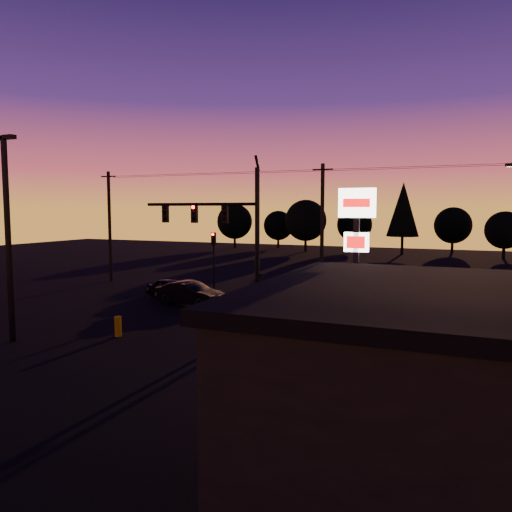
{
  "coord_description": "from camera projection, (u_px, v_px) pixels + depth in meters",
  "views": [
    {
      "loc": [
        11.31,
        -18.85,
        5.95
      ],
      "look_at": [
        1.0,
        5.0,
        3.5
      ],
      "focal_mm": 35.0,
      "sensor_mm": 36.0,
      "label": 1
    }
  ],
  "objects": [
    {
      "name": "car_right",
      "position": [
        337.0,
        303.0,
        27.62
      ],
      "size": [
        5.53,
        3.82,
        1.49
      ],
      "primitive_type": "imported",
      "rotation": [
        0.0,
        0.0,
        -1.19
      ],
      "color": "black",
      "rests_on": "ground"
    },
    {
      "name": "power_wires",
      "position": [
        323.0,
        170.0,
        33.46
      ],
      "size": [
        36.0,
        1.22,
        0.07
      ],
      "color": "black",
      "rests_on": "ground"
    },
    {
      "name": "tree_6",
      "position": [
        505.0,
        230.0,
        59.88
      ],
      "size": [
        4.54,
        4.54,
        5.71
      ],
      "color": "black",
      "rests_on": "ground"
    },
    {
      "name": "car_left",
      "position": [
        171.0,
        288.0,
        33.55
      ],
      "size": [
        3.97,
        2.29,
        1.27
      ],
      "primitive_type": "imported",
      "rotation": [
        0.0,
        0.0,
        1.35
      ],
      "color": "black",
      "rests_on": "ground"
    },
    {
      "name": "tree_3",
      "position": [
        355.0,
        225.0,
        71.01
      ],
      "size": [
        4.95,
        4.95,
        6.22
      ],
      "color": "black",
      "rests_on": "ground"
    },
    {
      "name": "tree_2",
      "position": [
        306.0,
        220.0,
        69.66
      ],
      "size": [
        5.77,
        5.78,
        7.26
      ],
      "color": "black",
      "rests_on": "ground"
    },
    {
      "name": "secondary_signal",
      "position": [
        214.0,
        254.0,
        34.46
      ],
      "size": [
        0.3,
        0.31,
        4.35
      ],
      "color": "black",
      "rests_on": "ground"
    },
    {
      "name": "suv_parked",
      "position": [
        453.0,
        375.0,
        15.6
      ],
      "size": [
        4.28,
        6.09,
        1.54
      ],
      "primitive_type": "imported",
      "rotation": [
        0.0,
        0.0,
        0.34
      ],
      "color": "black",
      "rests_on": "ground"
    },
    {
      "name": "ground",
      "position": [
        191.0,
        343.0,
        22.26
      ],
      "size": [
        120.0,
        120.0,
        0.0
      ],
      "primitive_type": "plane",
      "color": "black",
      "rests_on": "ground"
    },
    {
      "name": "traffic_signal_mast",
      "position": [
        228.0,
        229.0,
        25.48
      ],
      "size": [
        6.79,
        0.52,
        8.58
      ],
      "color": "black",
      "rests_on": "ground"
    },
    {
      "name": "parking_lot_light",
      "position": [
        7.0,
        225.0,
        21.98
      ],
      "size": [
        1.25,
        0.3,
        9.14
      ],
      "color": "black",
      "rests_on": "ground"
    },
    {
      "name": "utility_pole_1",
      "position": [
        322.0,
        229.0,
        33.83
      ],
      "size": [
        1.4,
        0.26,
        9.0
      ],
      "color": "black",
      "rests_on": "ground"
    },
    {
      "name": "utility_pole_0",
      "position": [
        110.0,
        226.0,
        40.94
      ],
      "size": [
        1.4,
        0.26,
        9.0
      ],
      "color": "black",
      "rests_on": "ground"
    },
    {
      "name": "lane_arrow",
      "position": [
        218.0,
        335.0,
        23.58
      ],
      "size": [
        1.2,
        3.1,
        0.01
      ],
      "color": "beige",
      "rests_on": "ground"
    },
    {
      "name": "tree_5",
      "position": [
        453.0,
        225.0,
        67.7
      ],
      "size": [
        4.95,
        4.95,
        6.22
      ],
      "color": "black",
      "rests_on": "ground"
    },
    {
      "name": "pylon_sign",
      "position": [
        356.0,
        234.0,
        20.4
      ],
      "size": [
        1.5,
        0.28,
        6.8
      ],
      "color": "black",
      "rests_on": "ground"
    },
    {
      "name": "tree_0",
      "position": [
        235.0,
        222.0,
        76.26
      ],
      "size": [
        5.36,
        5.36,
        6.74
      ],
      "color": "black",
      "rests_on": "ground"
    },
    {
      "name": "tree_4",
      "position": [
        403.0,
        209.0,
        65.3
      ],
      "size": [
        4.18,
        4.18,
        9.5
      ],
      "color": "black",
      "rests_on": "ground"
    },
    {
      "name": "car_mid",
      "position": [
        190.0,
        293.0,
        30.95
      ],
      "size": [
        4.59,
        2.04,
        1.46
      ],
      "primitive_type": "imported",
      "rotation": [
        0.0,
        0.0,
        1.46
      ],
      "color": "black",
      "rests_on": "ground"
    },
    {
      "name": "tree_1",
      "position": [
        278.0,
        226.0,
        76.69
      ],
      "size": [
        4.54,
        4.54,
        5.71
      ],
      "color": "black",
      "rests_on": "ground"
    },
    {
      "name": "bollard",
      "position": [
        118.0,
        326.0,
        23.34
      ],
      "size": [
        0.32,
        0.32,
        0.95
      ],
      "primitive_type": "cylinder",
      "color": "#D8A704",
      "rests_on": "ground"
    }
  ]
}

